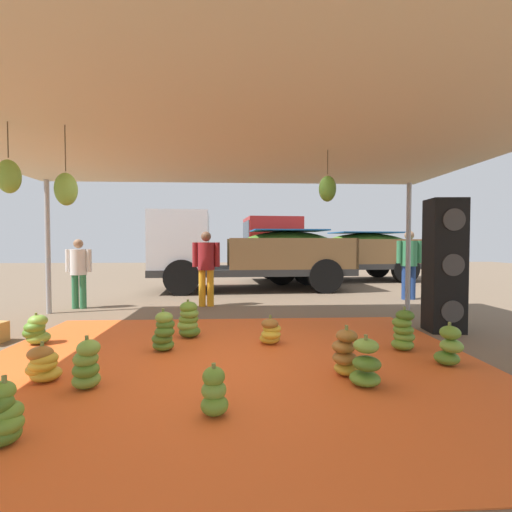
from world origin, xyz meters
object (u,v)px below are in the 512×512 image
(cargo_truck_main, at_px, (245,251))
(banana_bunch_7, at_px, (271,332))
(banana_bunch_2, at_px, (449,347))
(banana_bunch_11, at_px, (214,392))
(banana_bunch_0, at_px, (43,365))
(cargo_truck_far, at_px, (329,249))
(worker_0, at_px, (206,263))
(banana_bunch_9, at_px, (36,330))
(worker_1, at_px, (79,268))
(banana_bunch_8, at_px, (87,366))
(speaker_stack, at_px, (444,266))
(banana_bunch_13, at_px, (164,333))
(worker_2, at_px, (409,259))
(banana_bunch_6, at_px, (346,354))
(banana_bunch_1, at_px, (366,365))
(banana_bunch_3, at_px, (4,415))
(banana_bunch_12, at_px, (189,320))
(banana_bunch_5, at_px, (403,331))

(cargo_truck_main, bearing_deg, banana_bunch_7, -87.87)
(banana_bunch_7, bearing_deg, banana_bunch_2, -26.79)
(banana_bunch_2, bearing_deg, banana_bunch_11, -158.21)
(banana_bunch_0, relative_size, cargo_truck_far, 0.06)
(banana_bunch_7, height_order, worker_0, worker_0)
(banana_bunch_9, bearing_deg, worker_1, 102.30)
(banana_bunch_0, distance_m, banana_bunch_7, 2.81)
(banana_bunch_8, distance_m, speaker_stack, 5.40)
(banana_bunch_2, height_order, banana_bunch_13, banana_bunch_13)
(cargo_truck_far, distance_m, worker_1, 8.99)
(cargo_truck_main, height_order, worker_2, cargo_truck_main)
(banana_bunch_6, height_order, banana_bunch_13, banana_bunch_13)
(worker_1, bearing_deg, cargo_truck_main, 39.27)
(banana_bunch_1, bearing_deg, worker_2, 60.57)
(banana_bunch_0, xyz_separation_m, banana_bunch_7, (2.50, 1.28, -0.00))
(banana_bunch_0, distance_m, banana_bunch_1, 3.33)
(banana_bunch_3, xyz_separation_m, banana_bunch_11, (1.48, 0.37, -0.02))
(banana_bunch_6, bearing_deg, banana_bunch_12, 138.38)
(banana_bunch_12, distance_m, cargo_truck_far, 9.34)
(banana_bunch_9, distance_m, worker_2, 8.28)
(banana_bunch_7, distance_m, banana_bunch_11, 2.21)
(banana_bunch_6, bearing_deg, speaker_stack, 40.57)
(banana_bunch_2, distance_m, cargo_truck_far, 9.81)
(banana_bunch_1, relative_size, worker_1, 0.34)
(banana_bunch_1, relative_size, banana_bunch_7, 1.26)
(banana_bunch_3, xyz_separation_m, speaker_stack, (5.08, 3.10, 0.87))
(banana_bunch_1, distance_m, banana_bunch_13, 2.63)
(worker_2, bearing_deg, banana_bunch_2, -111.11)
(banana_bunch_1, height_order, worker_0, worker_0)
(banana_bunch_13, xyz_separation_m, worker_1, (-2.53, 3.37, 0.64))
(banana_bunch_8, distance_m, banana_bunch_9, 2.18)
(banana_bunch_1, relative_size, banana_bunch_12, 0.90)
(banana_bunch_2, xyz_separation_m, banana_bunch_12, (-3.24, 1.46, 0.04))
(banana_bunch_1, distance_m, banana_bunch_9, 4.53)
(banana_bunch_0, relative_size, banana_bunch_3, 0.86)
(banana_bunch_2, bearing_deg, banana_bunch_9, 167.39)
(cargo_truck_main, bearing_deg, worker_0, -108.07)
(banana_bunch_3, height_order, worker_0, worker_0)
(banana_bunch_6, height_order, banana_bunch_12, banana_bunch_12)
(banana_bunch_0, height_order, worker_1, worker_1)
(banana_bunch_12, bearing_deg, banana_bunch_8, -111.12)
(banana_bunch_12, bearing_deg, banana_bunch_7, -19.92)
(banana_bunch_11, relative_size, cargo_truck_main, 0.07)
(banana_bunch_8, xyz_separation_m, banana_bunch_12, (0.75, 1.94, 0.03))
(banana_bunch_1, distance_m, banana_bunch_3, 3.11)
(banana_bunch_5, height_order, banana_bunch_11, banana_bunch_5)
(worker_0, height_order, worker_1, worker_0)
(banana_bunch_0, xyz_separation_m, banana_bunch_11, (1.83, -0.82, 0.01))
(banana_bunch_12, bearing_deg, banana_bunch_5, -15.06)
(cargo_truck_main, distance_m, worker_0, 3.09)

